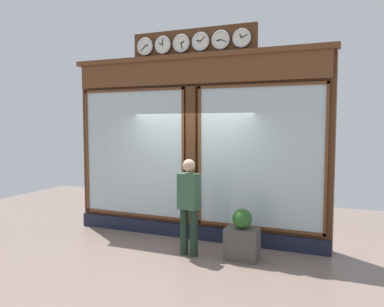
{
  "coord_description": "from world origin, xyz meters",
  "views": [
    {
      "loc": [
        -3.0,
        7.0,
        2.31
      ],
      "look_at": [
        0.0,
        0.0,
        1.71
      ],
      "focal_mm": 36.26,
      "sensor_mm": 36.0,
      "label": 1
    }
  ],
  "objects": [
    {
      "name": "planter_box",
      "position": [
        -1.25,
        0.76,
        0.27
      ],
      "size": [
        0.56,
        0.36,
        0.53
      ],
      "primitive_type": "cube",
      "color": "#4C4742",
      "rests_on": "ground_plane"
    },
    {
      "name": "planter_shrub",
      "position": [
        -1.25,
        0.76,
        0.7
      ],
      "size": [
        0.33,
        0.33,
        0.33
      ],
      "primitive_type": "sphere",
      "color": "#285623",
      "rests_on": "planter_box"
    },
    {
      "name": "shop_facade",
      "position": [
        0.0,
        -0.13,
        1.86
      ],
      "size": [
        5.39,
        0.42,
        4.13
      ],
      "color": "#4C2B16",
      "rests_on": "ground_plane"
    },
    {
      "name": "pedestrian",
      "position": [
        -0.34,
        0.92,
        0.93
      ],
      "size": [
        0.39,
        0.27,
        1.69
      ],
      "color": "#1C2F21",
      "rests_on": "ground_plane"
    },
    {
      "name": "ground_plane",
      "position": [
        0.0,
        2.8,
        0.0
      ],
      "size": [
        14.0,
        14.0,
        0.0
      ],
      "primitive_type": "plane",
      "color": "#7A665B"
    }
  ]
}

